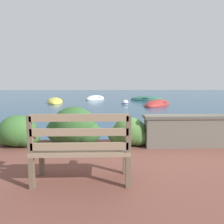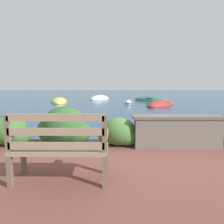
# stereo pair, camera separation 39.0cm
# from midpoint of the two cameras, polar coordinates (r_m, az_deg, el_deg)

# --- Properties ---
(ground_plane) EXTENTS (80.00, 80.00, 0.00)m
(ground_plane) POSITION_cam_midpoint_polar(r_m,az_deg,el_deg) (5.17, 10.50, -9.42)
(ground_plane) COLOR navy
(park_bench) EXTENTS (1.25, 0.48, 0.93)m
(park_bench) POSITION_cam_midpoint_polar(r_m,az_deg,el_deg) (2.88, -9.73, -8.77)
(park_bench) COLOR brown
(park_bench) RESTS_ON patio_terrace
(stone_wall) EXTENTS (1.78, 0.39, 0.64)m
(stone_wall) POSITION_cam_midpoint_polar(r_m,az_deg,el_deg) (4.63, 19.01, -4.78)
(stone_wall) COLOR #666056
(stone_wall) RESTS_ON patio_terrace
(hedge_clump_far_left) EXTENTS (0.94, 0.68, 0.64)m
(hedge_clump_far_left) POSITION_cam_midpoint_polar(r_m,az_deg,el_deg) (4.94, -23.32, -4.79)
(hedge_clump_far_left) COLOR #38662D
(hedge_clump_far_left) RESTS_ON patio_terrace
(hedge_clump_left) EXTENTS (1.17, 0.84, 0.79)m
(hedge_clump_left) POSITION_cam_midpoint_polar(r_m,az_deg,el_deg) (4.71, -10.12, -4.03)
(hedge_clump_left) COLOR #2D5628
(hedge_clump_left) RESTS_ON patio_terrace
(hedge_clump_centre) EXTENTS (0.86, 0.62, 0.58)m
(hedge_clump_centre) POSITION_cam_midpoint_polar(r_m,az_deg,el_deg) (4.54, 4.19, -5.54)
(hedge_clump_centre) COLOR #426B33
(hedge_clump_centre) RESTS_ON patio_terrace
(hedge_clump_right) EXTENTS (0.83, 0.59, 0.56)m
(hedge_clump_right) POSITION_cam_midpoint_polar(r_m,az_deg,el_deg) (4.90, 20.81, -5.17)
(hedge_clump_right) COLOR #38662D
(hedge_clump_right) RESTS_ON patio_terrace
(rowboat_nearest) EXTENTS (2.82, 3.41, 0.70)m
(rowboat_nearest) POSITION_cam_midpoint_polar(r_m,az_deg,el_deg) (14.81, 13.28, 1.87)
(rowboat_nearest) COLOR #9E2D28
(rowboat_nearest) RESTS_ON ground_plane
(rowboat_mid) EXTENTS (1.81, 3.49, 0.66)m
(rowboat_mid) POSITION_cam_midpoint_polar(r_m,az_deg,el_deg) (17.19, -13.00, 2.65)
(rowboat_mid) COLOR #DBC64C
(rowboat_mid) RESTS_ON ground_plane
(rowboat_far) EXTENTS (3.11, 2.26, 0.70)m
(rowboat_far) POSITION_cam_midpoint_polar(r_m,az_deg,el_deg) (18.75, 10.84, 3.12)
(rowboat_far) COLOR #336B5B
(rowboat_far) RESTS_ON ground_plane
(rowboat_outer) EXTENTS (2.19, 2.52, 0.72)m
(rowboat_outer) POSITION_cam_midpoint_polar(r_m,az_deg,el_deg) (19.48, -2.67, 3.43)
(rowboat_outer) COLOR silver
(rowboat_outer) RESTS_ON ground_plane
(mooring_buoy) EXTENTS (0.51, 0.51, 0.46)m
(mooring_buoy) POSITION_cam_midpoint_polar(r_m,az_deg,el_deg) (15.36, 5.04, 2.32)
(mooring_buoy) COLOR white
(mooring_buoy) RESTS_ON ground_plane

